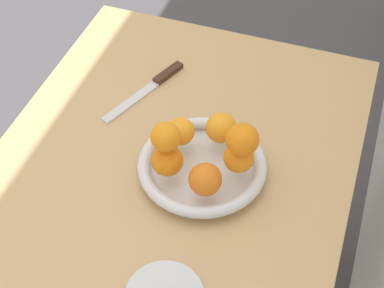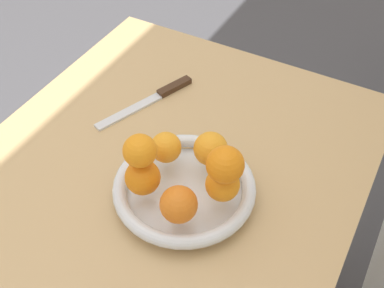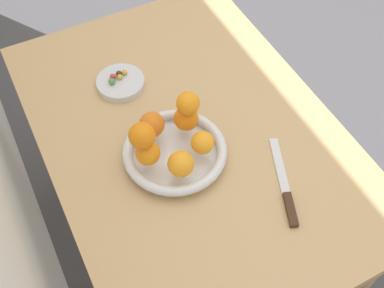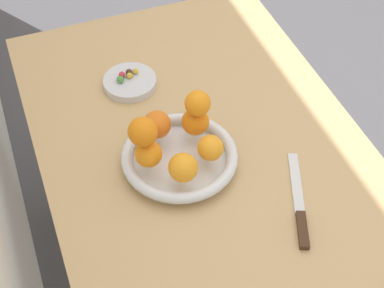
# 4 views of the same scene
# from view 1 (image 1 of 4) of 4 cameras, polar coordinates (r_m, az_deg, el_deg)

# --- Properties ---
(dining_table) EXTENTS (1.10, 0.76, 0.74)m
(dining_table) POSITION_cam_1_polar(r_m,az_deg,el_deg) (1.28, -3.04, -6.55)
(dining_table) COLOR tan
(dining_table) RESTS_ON ground_plane
(fruit_bowl) EXTENTS (0.27, 0.27, 0.04)m
(fruit_bowl) POSITION_cam_1_polar(r_m,az_deg,el_deg) (1.22, 0.99, -2.19)
(fruit_bowl) COLOR silver
(fruit_bowl) RESTS_ON dining_table
(orange_0) EXTENTS (0.06, 0.06, 0.06)m
(orange_0) POSITION_cam_1_polar(r_m,az_deg,el_deg) (1.16, -2.41, -1.60)
(orange_0) COLOR orange
(orange_0) RESTS_ON fruit_bowl
(orange_1) EXTENTS (0.07, 0.07, 0.07)m
(orange_1) POSITION_cam_1_polar(r_m,az_deg,el_deg) (1.13, 1.29, -3.46)
(orange_1) COLOR orange
(orange_1) RESTS_ON fruit_bowl
(orange_2) EXTENTS (0.06, 0.06, 0.06)m
(orange_2) POSITION_cam_1_polar(r_m,az_deg,el_deg) (1.17, 4.55, -1.33)
(orange_2) COLOR orange
(orange_2) RESTS_ON fruit_bowl
(orange_3) EXTENTS (0.07, 0.07, 0.07)m
(orange_3) POSITION_cam_1_polar(r_m,az_deg,el_deg) (1.22, 2.84, 1.58)
(orange_3) COLOR orange
(orange_3) RESTS_ON fruit_bowl
(orange_4) EXTENTS (0.06, 0.06, 0.06)m
(orange_4) POSITION_cam_1_polar(r_m,az_deg,el_deg) (1.22, -1.11, 1.23)
(orange_4) COLOR orange
(orange_4) RESTS_ON fruit_bowl
(orange_5) EXTENTS (0.07, 0.07, 0.07)m
(orange_5) POSITION_cam_1_polar(r_m,az_deg,el_deg) (1.12, 4.91, 0.42)
(orange_5) COLOR orange
(orange_5) RESTS_ON orange_2
(orange_6) EXTENTS (0.06, 0.06, 0.06)m
(orange_6) POSITION_cam_1_polar(r_m,az_deg,el_deg) (1.12, -2.58, 0.70)
(orange_6) COLOR orange
(orange_6) RESTS_ON orange_0
(knife) EXTENTS (0.25, 0.12, 0.01)m
(knife) POSITION_cam_1_polar(r_m,az_deg,el_deg) (1.42, -4.01, 5.59)
(knife) COLOR #3F2819
(knife) RESTS_ON dining_table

